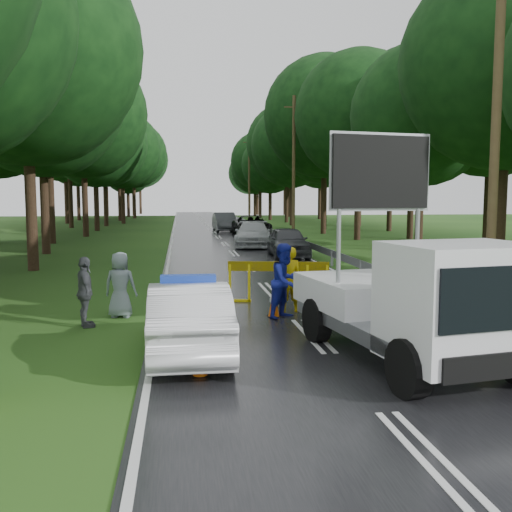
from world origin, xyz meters
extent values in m
plane|color=#1A4112|center=(0.00, 0.00, 0.00)|extent=(160.00, 160.00, 0.00)
cube|color=black|center=(0.00, 30.00, 0.01)|extent=(7.00, 140.00, 0.02)
cylinder|color=gray|center=(3.70, 0.00, 0.35)|extent=(0.12, 0.12, 0.70)
cube|color=gray|center=(3.70, 30.00, 0.55)|extent=(0.05, 60.00, 0.30)
cylinder|color=#4F3B24|center=(5.20, 2.00, 5.00)|extent=(0.24, 0.24, 10.00)
cylinder|color=#4F3B24|center=(5.20, 28.00, 5.00)|extent=(0.24, 0.24, 10.00)
cube|color=#4F3B24|center=(5.20, 28.00, 9.20)|extent=(1.40, 0.08, 0.08)
cylinder|color=#4F3B24|center=(5.20, 54.00, 5.00)|extent=(0.24, 0.24, 10.00)
cube|color=#4F3B24|center=(5.20, 54.00, 9.20)|extent=(1.40, 0.08, 0.08)
imported|color=silver|center=(-2.66, -1.12, 0.69)|extent=(1.53, 4.21, 1.38)
cube|color=#1938A5|center=(-2.66, -1.12, 1.45)|extent=(1.04, 0.31, 0.14)
cube|color=gray|center=(1.20, -1.63, 0.60)|extent=(2.88, 4.85, 0.27)
cube|color=white|center=(1.03, -0.56, 1.03)|extent=(2.67, 2.94, 0.60)
cube|color=white|center=(1.52, -3.56, 1.36)|extent=(2.42, 2.07, 1.85)
cube|color=black|center=(1.66, -4.44, 1.57)|extent=(1.99, 0.37, 0.92)
cube|color=black|center=(1.10, -0.99, 3.48)|extent=(2.06, 0.46, 1.41)
cylinder|color=black|center=(0.53, -3.94, 0.46)|extent=(0.45, 0.95, 0.91)
cylinder|color=black|center=(-0.03, -0.51, 0.46)|extent=(0.45, 0.95, 0.91)
cylinder|color=black|center=(2.01, -0.18, 0.46)|extent=(0.45, 0.95, 0.91)
cube|color=yellow|center=(-1.42, 4.16, 0.55)|extent=(0.08, 0.08, 1.10)
cube|color=yellow|center=(-0.88, 4.05, 0.55)|extent=(0.08, 0.08, 1.10)
cube|color=yellow|center=(0.73, 3.72, 0.55)|extent=(0.08, 0.08, 1.10)
cube|color=yellow|center=(1.27, 3.62, 0.55)|extent=(0.08, 0.08, 1.10)
cube|color=#F2CC00|center=(-0.07, 3.89, 1.04)|extent=(2.81, 0.62, 0.27)
imported|color=#D5B80B|center=(-0.02, 2.51, 0.86)|extent=(0.63, 0.42, 1.72)
imported|color=#162095|center=(-0.24, 1.87, 0.93)|extent=(1.14, 1.13, 1.86)
imported|color=#404347|center=(-4.98, 1.50, 0.82)|extent=(0.67, 1.04, 1.64)
imported|color=gray|center=(-4.29, 2.50, 0.82)|extent=(0.90, 0.69, 1.64)
imported|color=#3C3D43|center=(2.52, 15.99, 0.75)|extent=(1.93, 4.48, 1.50)
imported|color=#A7ABAF|center=(1.53, 21.99, 0.75)|extent=(2.78, 5.41, 1.50)
imported|color=black|center=(2.60, 31.26, 0.79)|extent=(2.64, 5.68, 1.58)
imported|color=#3C3F44|center=(1.01, 37.26, 0.82)|extent=(1.92, 5.03, 1.63)
cube|color=black|center=(-2.50, -2.49, 0.01)|extent=(0.30, 0.30, 0.03)
cone|color=#FA6607|center=(-2.50, -2.49, 0.33)|extent=(0.25, 0.25, 0.62)
cube|color=black|center=(-0.51, 2.00, 0.02)|extent=(0.34, 0.34, 0.03)
cone|color=#FA6607|center=(-0.51, 2.00, 0.37)|extent=(0.28, 0.28, 0.71)
cube|color=black|center=(0.96, 5.00, 0.01)|extent=(0.31, 0.31, 0.03)
cone|color=#FA6607|center=(0.96, 5.00, 0.34)|extent=(0.26, 0.26, 0.64)
cube|color=black|center=(-3.40, 0.59, 0.02)|extent=(0.37, 0.37, 0.03)
cone|color=#FA6607|center=(-3.40, 0.59, 0.40)|extent=(0.31, 0.31, 0.76)
cube|color=black|center=(2.40, 1.50, 0.01)|extent=(0.34, 0.34, 0.03)
cone|color=#FA6607|center=(2.40, 1.50, 0.37)|extent=(0.28, 0.28, 0.70)
camera|label=1|loc=(-2.80, -11.80, 3.00)|focal=40.00mm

